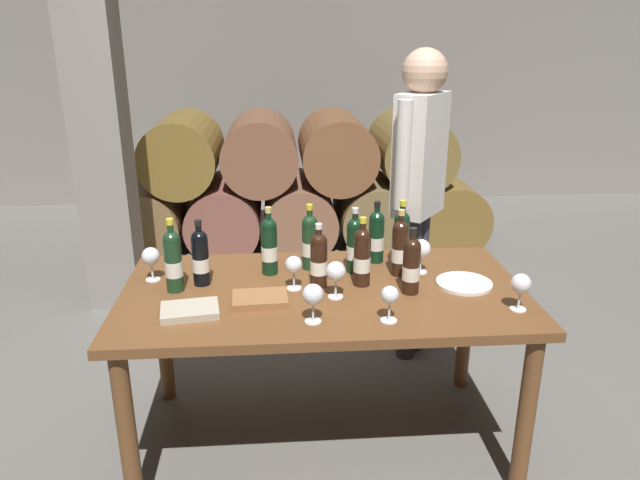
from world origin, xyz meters
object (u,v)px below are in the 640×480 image
at_px(wine_bottle_4, 411,265).
at_px(wine_bottle_6, 400,247).
at_px(wine_bottle_1, 269,245).
at_px(wine_bottle_5, 200,257).
at_px(wine_glass_1, 336,272).
at_px(dining_table, 323,309).
at_px(tasting_notebook, 190,310).
at_px(leather_ledger, 260,299).
at_px(wine_glass_3, 151,257).
at_px(wine_glass_2, 421,249).
at_px(wine_bottle_2, 310,241).
at_px(sommelier_presenting, 419,179).
at_px(wine_bottle_0, 173,260).
at_px(wine_glass_0, 294,266).
at_px(wine_bottle_10, 362,256).
at_px(wine_glass_5, 313,296).
at_px(serving_plate, 464,283).
at_px(wine_bottle_9, 355,244).
at_px(wine_bottle_8, 401,239).
at_px(wine_glass_6, 390,297).
at_px(wine_bottle_7, 376,236).
at_px(wine_glass_4, 521,285).
at_px(wine_bottle_3, 319,259).

relative_size(wine_bottle_4, wine_bottle_6, 0.94).
distance_m(wine_bottle_1, wine_bottle_6, 0.58).
relative_size(wine_bottle_5, wine_glass_1, 1.85).
xyz_separation_m(dining_table, tasting_notebook, (-0.53, -0.19, 0.11)).
relative_size(dining_table, leather_ledger, 7.73).
height_order(wine_bottle_1, wine_glass_3, wine_bottle_1).
height_order(wine_bottle_1, wine_glass_2, wine_bottle_1).
bearing_deg(wine_bottle_2, wine_glass_3, -172.72).
xyz_separation_m(wine_glass_1, sommelier_presenting, (0.53, 0.83, 0.17)).
distance_m(wine_bottle_0, wine_glass_3, 0.17).
bearing_deg(wine_glass_0, sommelier_presenting, 46.71).
xyz_separation_m(wine_bottle_1, wine_bottle_10, (0.39, -0.16, -0.00)).
distance_m(wine_glass_5, serving_plate, 0.74).
distance_m(wine_bottle_9, leather_ledger, 0.52).
height_order(wine_bottle_1, wine_bottle_9, wine_bottle_1).
xyz_separation_m(wine_glass_1, tasting_notebook, (-0.58, -0.11, -0.10)).
relative_size(wine_bottle_6, wine_bottle_8, 0.95).
bearing_deg(wine_glass_6, wine_bottle_0, 157.92).
xyz_separation_m(wine_bottle_7, wine_glass_3, (-1.01, -0.15, -0.02)).
relative_size(wine_bottle_8, wine_glass_4, 2.09).
bearing_deg(wine_glass_4, wine_bottle_1, 155.43).
xyz_separation_m(wine_glass_1, wine_glass_3, (-0.78, 0.24, -0.00)).
bearing_deg(serving_plate, wine_bottle_4, -167.12).
relative_size(wine_bottle_5, wine_glass_5, 1.88).
xyz_separation_m(wine_bottle_4, wine_bottle_6, (-0.01, 0.19, 0.01)).
relative_size(leather_ledger, serving_plate, 0.92).
height_order(wine_bottle_8, wine_glass_6, wine_bottle_8).
relative_size(wine_bottle_10, wine_glass_4, 2.00).
bearing_deg(wine_bottle_3, dining_table, -63.06).
bearing_deg(wine_glass_4, wine_bottle_2, 148.04).
bearing_deg(sommelier_presenting, leather_ledger, -134.27).
relative_size(wine_bottle_5, leather_ledger, 1.31).
distance_m(wine_glass_3, serving_plate, 1.36).
distance_m(wine_bottle_6, wine_bottle_8, 0.10).
distance_m(wine_bottle_3, wine_glass_1, 0.13).
height_order(wine_glass_0, sommelier_presenting, sommelier_presenting).
bearing_deg(wine_glass_1, wine_bottle_10, 44.16).
relative_size(wine_bottle_3, wine_glass_5, 1.82).
bearing_deg(wine_glass_2, wine_bottle_0, -173.86).
bearing_deg(leather_ledger, wine_bottle_5, 138.54).
height_order(dining_table, wine_bottle_9, wine_bottle_9).
bearing_deg(wine_glass_5, wine_bottle_1, 108.53).
bearing_deg(wine_glass_4, sommelier_presenting, 99.97).
bearing_deg(wine_bottle_10, serving_plate, -5.09).
distance_m(wine_bottle_8, leather_ledger, 0.73).
bearing_deg(sommelier_presenting, wine_bottle_0, -149.02).
xyz_separation_m(wine_bottle_2, wine_bottle_4, (0.40, -0.30, -0.01)).
relative_size(dining_table, wine_bottle_1, 5.48).
relative_size(wine_glass_1, serving_plate, 0.65).
bearing_deg(wine_glass_5, dining_table, 77.83).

